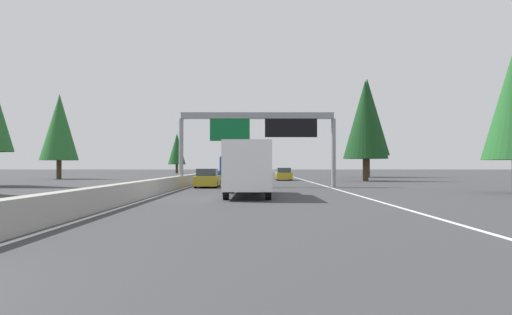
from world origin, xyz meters
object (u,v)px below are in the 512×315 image
at_px(minivan_mid_left, 239,169).
at_px(bus_far_center, 230,166).
at_px(sedan_near_right, 284,174).
at_px(conifer_right_near, 365,119).
at_px(pickup_far_right, 238,170).
at_px(conifer_left_mid, 59,127).
at_px(box_truck_distant_a, 248,167).
at_px(conifer_left_far, 177,149).
at_px(sign_gantry_overhead, 260,128).
at_px(sedan_near_center, 208,179).
at_px(conifer_right_mid, 367,117).

relative_size(minivan_mid_left, bus_far_center, 0.43).
relative_size(sedan_near_right, conifer_right_near, 0.39).
bearing_deg(bus_far_center, sedan_near_right, -160.81).
bearing_deg(sedan_near_right, conifer_right_near, -107.50).
relative_size(pickup_far_right, conifer_left_mid, 0.51).
distance_m(box_truck_distant_a, conifer_left_far, 86.30).
relative_size(sign_gantry_overhead, sedan_near_right, 2.88).
height_order(minivan_mid_left, bus_far_center, bus_far_center).
xyz_separation_m(sedan_near_right, conifer_right_near, (-2.84, -9.00, 6.21)).
bearing_deg(minivan_mid_left, sedan_near_center, -179.96).
distance_m(conifer_right_near, conifer_right_mid, 19.09).
distance_m(sign_gantry_overhead, bus_far_center, 39.63).
bearing_deg(pickup_far_right, bus_far_center, 178.98).
height_order(sign_gantry_overhead, sedan_near_center, sign_gantry_overhead).
xyz_separation_m(conifer_right_near, conifer_left_mid, (8.36, 37.71, -0.21)).
distance_m(box_truck_distant_a, conifer_left_mid, 43.63).
relative_size(box_truck_distant_a, sedan_near_right, 1.93).
bearing_deg(sign_gantry_overhead, sedan_near_right, -9.62).
distance_m(minivan_mid_left, conifer_right_mid, 50.04).
xyz_separation_m(minivan_mid_left, conifer_left_mid, (-54.87, 21.51, 5.74)).
bearing_deg(bus_far_center, conifer_right_near, -145.85).
bearing_deg(sign_gantry_overhead, sedan_near_center, 100.42).
bearing_deg(bus_far_center, conifer_left_far, 22.93).
bearing_deg(conifer_right_near, conifer_right_mid, -13.84).
bearing_deg(minivan_mid_left, conifer_left_mid, 158.59).
bearing_deg(conifer_right_mid, sedan_near_center, 148.83).
height_order(box_truck_distant_a, minivan_mid_left, box_truck_distant_a).
distance_m(box_truck_distant_a, minivan_mid_left, 90.38).
distance_m(minivan_mid_left, bus_far_center, 38.99).
xyz_separation_m(conifer_right_mid, conifer_left_mid, (-10.06, 42.25, -2.37)).
height_order(bus_far_center, conifer_right_mid, conifer_right_mid).
height_order(pickup_far_right, conifer_right_mid, conifer_right_mid).
bearing_deg(conifer_right_mid, box_truck_distant_a, 159.15).
xyz_separation_m(sign_gantry_overhead, conifer_left_mid, (23.38, 25.69, 1.91)).
bearing_deg(conifer_left_far, conifer_right_mid, -138.03).
bearing_deg(sedan_near_right, conifer_right_mid, -40.98).
bearing_deg(sedan_near_right, minivan_mid_left, 6.80).
height_order(box_truck_distant_a, pickup_far_right, box_truck_distant_a).
height_order(sign_gantry_overhead, bus_far_center, sign_gantry_overhead).
relative_size(conifer_right_mid, conifer_left_mid, 1.35).
distance_m(pickup_far_right, conifer_right_near, 51.67).
bearing_deg(bus_far_center, sign_gantry_overhead, -173.57).
xyz_separation_m(box_truck_distant_a, sedan_near_right, (29.92, -3.79, -0.93)).
distance_m(sign_gantry_overhead, conifer_left_far, 74.62).
relative_size(box_truck_distant_a, pickup_far_right, 1.52).
bearing_deg(conifer_right_mid, pickup_far_right, 34.12).
xyz_separation_m(box_truck_distant_a, sedan_near_center, (11.32, 3.35, -0.93)).
xyz_separation_m(sedan_near_center, sedan_near_right, (18.61, -7.14, 0.00)).
distance_m(box_truck_distant_a, sedan_near_center, 11.84).
relative_size(sedan_near_center, conifer_right_mid, 0.30).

